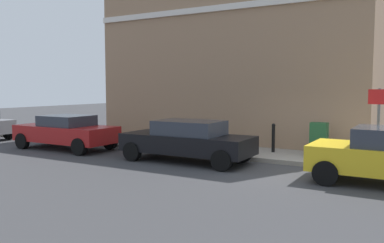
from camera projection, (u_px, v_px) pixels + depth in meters
The scene contains 8 objects.
ground at pixel (284, 171), 11.87m from camera, with size 80.00×80.00×0.00m, color #38383A.
sidewalk at pixel (158, 145), 16.63m from camera, with size 2.32×30.00×0.15m, color gray.
corner_building at pixel (245, 35), 18.82m from camera, with size 6.24×11.87×9.86m.
car_black at pixel (187, 140), 13.24m from camera, with size 1.83×4.45×1.38m.
car_red at pixel (66, 131), 15.97m from camera, with size 1.90×4.28×1.36m.
utility_cabinet at pixel (319, 141), 13.42m from camera, with size 0.46×0.61×1.15m.
bollard_near_cabinet at pixel (273, 137), 14.32m from camera, with size 0.14×0.14×1.04m.
street_sign at pixel (379, 115), 11.68m from camera, with size 0.08×0.60×2.30m.
Camera 1 is at (-11.49, -3.53, 2.47)m, focal length 37.34 mm.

